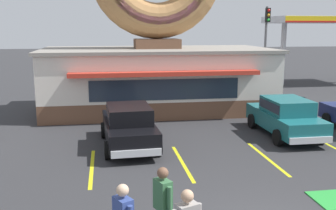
{
  "coord_description": "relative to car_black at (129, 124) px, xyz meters",
  "views": [
    {
      "loc": [
        -3.51,
        -7.34,
        4.48
      ],
      "look_at": [
        -1.53,
        5.0,
        2.0
      ],
      "focal_mm": 42.0,
      "sensor_mm": 36.0,
      "label": 1
    }
  ],
  "objects": [
    {
      "name": "car_black",
      "position": [
        0.0,
        0.0,
        0.0
      ],
      "size": [
        2.14,
        4.64,
        1.6
      ],
      "color": "black",
      "rests_on": "ground"
    },
    {
      "name": "parking_stripe_mid_left",
      "position": [
        4.65,
        -2.15,
        -0.87
      ],
      "size": [
        0.12,
        3.6,
        0.01
      ],
      "primitive_type": "cube",
      "color": "yellow",
      "rests_on": "ground"
    },
    {
      "name": "car_teal",
      "position": [
        6.55,
        0.5,
        0.0
      ],
      "size": [
        2.0,
        4.57,
        1.6
      ],
      "color": "#196066",
      "rests_on": "ground"
    },
    {
      "name": "parking_stripe_far_left",
      "position": [
        -1.35,
        -2.15,
        -0.87
      ],
      "size": [
        0.12,
        3.6,
        0.01
      ],
      "primitive_type": "cube",
      "color": "yellow",
      "rests_on": "ground"
    },
    {
      "name": "trash_bin",
      "position": [
        8.97,
        3.88,
        -0.37
      ],
      "size": [
        0.57,
        0.57,
        0.97
      ],
      "color": "#232833",
      "rests_on": "ground"
    },
    {
      "name": "pedestrian_leather_jacket_man",
      "position": [
        0.25,
        -7.2,
        0.11
      ],
      "size": [
        0.37,
        0.55,
        1.76
      ],
      "color": "#7F7056",
      "rests_on": "ground"
    },
    {
      "name": "donut_shop_building",
      "position": [
        1.99,
        6.79,
        2.87
      ],
      "size": [
        12.3,
        6.75,
        10.96
      ],
      "color": "brown",
      "rests_on": "ground"
    },
    {
      "name": "parking_stripe_left",
      "position": [
        1.65,
        -2.15,
        -0.87
      ],
      "size": [
        0.12,
        3.6,
        0.01
      ],
      "primitive_type": "cube",
      "color": "yellow",
      "rests_on": "ground"
    },
    {
      "name": "gas_station_canopy",
      "position": [
        16.43,
        14.51,
        3.99
      ],
      "size": [
        9.0,
        4.46,
        5.3
      ],
      "color": "silver",
      "rests_on": "ground"
    },
    {
      "name": "traffic_light_pole",
      "position": [
        9.67,
        10.24,
        2.84
      ],
      "size": [
        0.28,
        0.47,
        5.8
      ],
      "color": "#595B60",
      "rests_on": "ground"
    }
  ]
}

